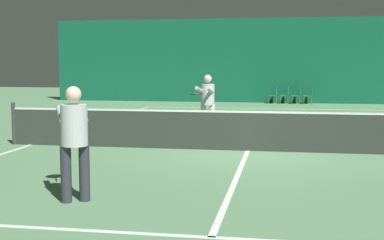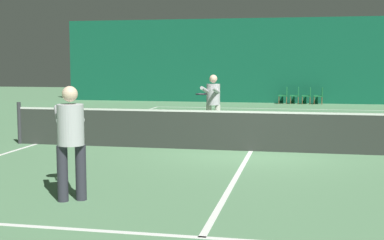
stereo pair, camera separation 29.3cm
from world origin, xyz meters
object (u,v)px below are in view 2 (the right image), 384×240
(courtside_chair_0, at_px, (284,94))
(courtside_chair_3, at_px, (320,95))
(tennis_net, at_px, (251,130))
(player_near, at_px, (71,134))
(courtside_chair_2, at_px, (308,95))
(player_far, at_px, (213,100))
(courtside_chair_1, at_px, (296,94))

(courtside_chair_0, bearing_deg, courtside_chair_3, 90.00)
(tennis_net, bearing_deg, courtside_chair_0, 88.76)
(tennis_net, relative_size, courtside_chair_3, 14.29)
(courtside_chair_3, bearing_deg, player_near, -12.15)
(player_near, bearing_deg, courtside_chair_2, -39.38)
(player_near, height_order, player_far, player_near)
(player_far, bearing_deg, courtside_chair_2, 176.11)
(courtside_chair_1, xyz_separation_m, courtside_chair_2, (0.58, 0.00, 0.00))
(player_near, relative_size, courtside_chair_0, 2.06)
(courtside_chair_1, xyz_separation_m, courtside_chair_3, (1.16, 0.00, 0.00))
(courtside_chair_0, xyz_separation_m, courtside_chair_2, (1.16, 0.00, 0.00))
(player_far, relative_size, courtside_chair_1, 2.06)
(player_near, bearing_deg, courtside_chair_0, -36.14)
(player_far, height_order, courtside_chair_2, player_far)
(player_near, height_order, courtside_chair_1, player_near)
(courtside_chair_2, bearing_deg, courtside_chair_3, 90.00)
(courtside_chair_0, height_order, courtside_chair_2, same)
(courtside_chair_0, relative_size, courtside_chair_2, 1.00)
(tennis_net, xyz_separation_m, courtside_chair_3, (2.07, 14.99, -0.03))
(tennis_net, relative_size, player_near, 6.93)
(player_far, xyz_separation_m, courtside_chair_1, (2.29, 12.10, -0.52))
(courtside_chair_1, bearing_deg, courtside_chair_0, -90.00)
(courtside_chair_0, bearing_deg, player_far, -8.06)
(player_far, distance_m, courtside_chair_0, 12.23)
(tennis_net, height_order, courtside_chair_2, tennis_net)
(player_far, bearing_deg, courtside_chair_1, 178.74)
(courtside_chair_0, xyz_separation_m, courtside_chair_1, (0.58, 0.00, 0.00))
(courtside_chair_0, bearing_deg, tennis_net, -1.24)
(courtside_chair_1, bearing_deg, courtside_chair_3, 90.00)
(tennis_net, relative_size, courtside_chair_2, 14.29)
(player_near, height_order, courtside_chair_0, player_near)
(player_near, xyz_separation_m, courtside_chair_2, (3.74, 20.05, -0.52))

